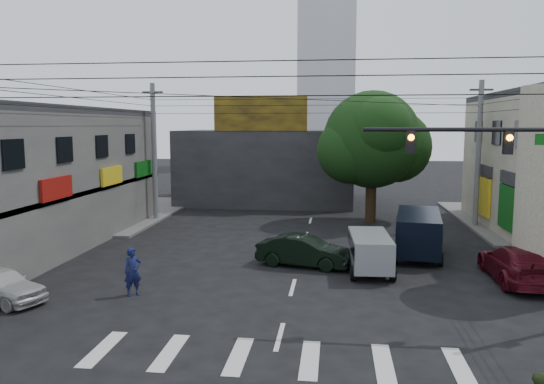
% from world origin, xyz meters
% --- Properties ---
extents(ground, '(160.00, 160.00, 0.00)m').
position_xyz_m(ground, '(0.00, 0.00, 0.00)').
color(ground, black).
rests_on(ground, ground).
extents(sidewalk_far_left, '(16.00, 16.00, 0.15)m').
position_xyz_m(sidewalk_far_left, '(-18.00, 18.00, 0.07)').
color(sidewalk_far_left, '#514F4C').
rests_on(sidewalk_far_left, ground).
extents(building_far, '(14.00, 10.00, 6.00)m').
position_xyz_m(building_far, '(-4.00, 26.00, 3.00)').
color(building_far, '#232326').
rests_on(building_far, ground).
extents(billboard, '(7.00, 0.30, 2.60)m').
position_xyz_m(billboard, '(-4.00, 21.10, 7.30)').
color(billboard, olive).
rests_on(billboard, building_far).
extents(tower_distant, '(9.00, 9.00, 44.00)m').
position_xyz_m(tower_distant, '(0.00, 70.00, 22.00)').
color(tower_distant, silver).
rests_on(tower_distant, ground).
extents(street_tree, '(6.40, 6.40, 8.70)m').
position_xyz_m(street_tree, '(4.00, 17.00, 5.47)').
color(street_tree, black).
rests_on(street_tree, ground).
extents(traffic_gantry, '(7.10, 0.35, 7.20)m').
position_xyz_m(traffic_gantry, '(7.82, -1.00, 4.83)').
color(traffic_gantry, black).
rests_on(traffic_gantry, ground).
extents(utility_pole_far_left, '(0.32, 0.32, 9.20)m').
position_xyz_m(utility_pole_far_left, '(-10.50, 16.00, 4.60)').
color(utility_pole_far_left, '#59595B').
rests_on(utility_pole_far_left, ground).
extents(utility_pole_far_right, '(0.32, 0.32, 9.20)m').
position_xyz_m(utility_pole_far_right, '(10.50, 16.00, 4.60)').
color(utility_pole_far_right, '#59595B').
rests_on(utility_pole_far_right, ground).
extents(dark_sedan, '(3.53, 5.01, 1.42)m').
position_xyz_m(dark_sedan, '(0.25, 5.30, 0.71)').
color(dark_sedan, black).
rests_on(dark_sedan, ground).
extents(white_compact, '(3.92, 4.75, 1.29)m').
position_xyz_m(white_compact, '(-10.50, -1.00, 0.64)').
color(white_compact, '#B2B2AE').
rests_on(white_compact, ground).
extents(maroon_sedan, '(2.12, 5.19, 1.51)m').
position_xyz_m(maroon_sedan, '(9.13, 3.90, 0.75)').
color(maroon_sedan, '#4B0A15').
rests_on(maroon_sedan, ground).
extents(silver_minivan, '(4.06, 2.00, 1.68)m').
position_xyz_m(silver_minivan, '(3.18, 4.62, 0.84)').
color(silver_minivan, gray).
rests_on(silver_minivan, ground).
extents(navy_van, '(5.88, 3.51, 2.12)m').
position_xyz_m(navy_van, '(5.74, 7.94, 1.06)').
color(navy_van, black).
rests_on(navy_van, ground).
extents(traffic_officer, '(1.11, 1.11, 1.85)m').
position_xyz_m(traffic_officer, '(-5.95, 0.30, 0.92)').
color(traffic_officer, '#121742').
rests_on(traffic_officer, ground).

